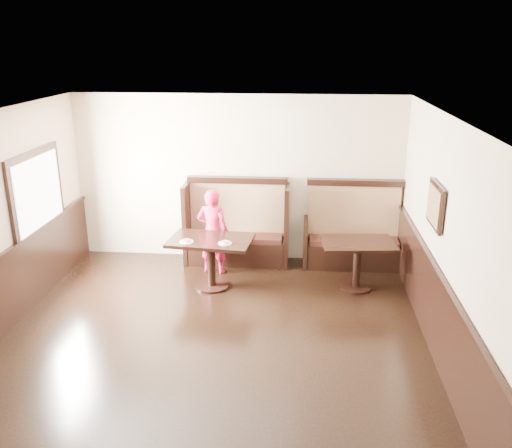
# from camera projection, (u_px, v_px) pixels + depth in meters

# --- Properties ---
(ground) EXTENTS (7.00, 7.00, 0.00)m
(ground) POSITION_uv_depth(u_px,v_px,m) (204.00, 370.00, 6.25)
(ground) COLOR black
(ground) RESTS_ON ground
(room_shell) EXTENTS (7.00, 7.00, 7.00)m
(room_shell) POSITION_uv_depth(u_px,v_px,m) (181.00, 306.00, 6.32)
(room_shell) COLOR tan
(room_shell) RESTS_ON ground
(booth_main) EXTENTS (1.75, 0.72, 1.45)m
(booth_main) POSITION_uv_depth(u_px,v_px,m) (237.00, 232.00, 9.19)
(booth_main) COLOR black
(booth_main) RESTS_ON ground
(booth_neighbor) EXTENTS (1.65, 0.72, 1.45)m
(booth_neighbor) POSITION_uv_depth(u_px,v_px,m) (353.00, 238.00, 9.04)
(booth_neighbor) COLOR black
(booth_neighbor) RESTS_ON ground
(table_main) EXTENTS (1.31, 0.90, 0.78)m
(table_main) POSITION_uv_depth(u_px,v_px,m) (211.00, 250.00, 8.18)
(table_main) COLOR black
(table_main) RESTS_ON ground
(table_neighbor) EXTENTS (1.15, 0.81, 0.75)m
(table_neighbor) POSITION_uv_depth(u_px,v_px,m) (358.00, 254.00, 8.16)
(table_neighbor) COLOR black
(table_neighbor) RESTS_ON ground
(child) EXTENTS (0.56, 0.41, 1.41)m
(child) POSITION_uv_depth(u_px,v_px,m) (213.00, 231.00, 8.68)
(child) COLOR #D41641
(child) RESTS_ON ground
(pizza_plate_left) EXTENTS (0.21, 0.21, 0.04)m
(pizza_plate_left) POSITION_uv_depth(u_px,v_px,m) (187.00, 241.00, 7.99)
(pizza_plate_left) COLOR white
(pizza_plate_left) RESTS_ON table_main
(pizza_plate_right) EXTENTS (0.20, 0.20, 0.04)m
(pizza_plate_right) POSITION_uv_depth(u_px,v_px,m) (225.00, 243.00, 7.93)
(pizza_plate_right) COLOR white
(pizza_plate_right) RESTS_ON table_main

